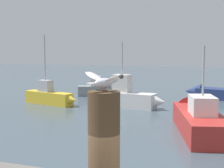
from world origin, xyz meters
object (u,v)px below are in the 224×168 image
Objects in this scene: seagull at (104,81)px; boat_yellow at (51,96)px; mooring_post at (104,147)px; boat_navy at (224,92)px; boat_white at (132,97)px; boat_red at (196,117)px; boat_grey at (101,89)px.

boat_yellow reaches higher than seagull.
boat_navy is (1.43, 19.29, -1.84)m from mooring_post.
boat_white reaches higher than boat_navy.
seagull is 15.00m from boat_white.
boat_yellow is (-8.94, 3.28, -0.02)m from boat_red.
boat_grey is 0.80× the size of boat_yellow.
seagull is at bearing 56.80° from mooring_post.
seagull is at bearing -91.19° from boat_red.
boat_red is at bearing -20.15° from boat_yellow.
boat_grey is 4.77m from boat_yellow.
boat_red reaches higher than seagull.
boat_grey is at bearing 71.10° from boat_yellow.
seagull is at bearing -94.23° from boat_navy.
seagull reaches higher than boat_grey.
boat_red is 1.43× the size of boat_yellow.
boat_white reaches higher than seagull.
mooring_post reaches higher than boat_grey.
boat_grey is 8.66m from boat_navy.
boat_yellow is (-1.55, -4.52, 0.04)m from boat_grey.
boat_yellow reaches higher than boat_navy.
mooring_post is at bearing -123.20° from seagull.
boat_yellow is (-10.15, -5.54, -0.02)m from boat_navy.
boat_white reaches higher than mooring_post.
boat_navy is at bearing 28.61° from boat_yellow.
boat_navy is at bearing 6.75° from boat_grey.
mooring_post is 0.69m from seagull.
boat_navy is 0.93× the size of boat_red.
boat_navy is at bearing 82.19° from boat_red.
boat_yellow is 5.08m from boat_white.
boat_navy reaches higher than boat_grey.
seagull is at bearing -68.56° from boat_grey.
seagull is at bearing -57.62° from boat_yellow.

